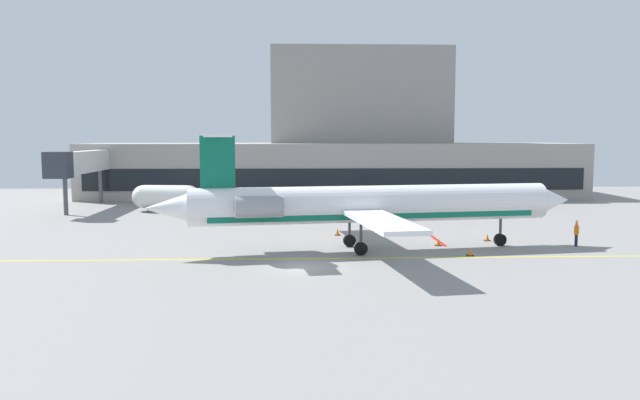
{
  "coord_description": "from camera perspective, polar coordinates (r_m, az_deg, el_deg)",
  "views": [
    {
      "loc": [
        -0.5,
        -38.23,
        8.12
      ],
      "look_at": [
        1.5,
        11.66,
        3.0
      ],
      "focal_mm": 35.18,
      "sensor_mm": 36.0,
      "label": 1
    }
  ],
  "objects": [
    {
      "name": "regional_jet",
      "position": [
        44.36,
        4.2,
        -0.42
      ],
      "size": [
        30.98,
        22.45,
        8.24
      ],
      "color": "white",
      "rests_on": "ground"
    },
    {
      "name": "marshaller",
      "position": [
        49.92,
        22.29,
        -2.81
      ],
      "size": [
        0.34,
        0.83,
        1.93
      ],
      "color": "#191E33",
      "rests_on": "ground"
    },
    {
      "name": "baggage_tug",
      "position": [
        64.72,
        -2.36,
        -0.58
      ],
      "size": [
        2.38,
        3.67,
        1.87
      ],
      "color": "#19389E",
      "rests_on": "ground"
    },
    {
      "name": "jet_bridge_west",
      "position": [
        73.53,
        -21.03,
        3.15
      ],
      "size": [
        2.4,
        15.91,
        6.55
      ],
      "color": "silver",
      "rests_on": "ground"
    },
    {
      "name": "safety_cone_delta",
      "position": [
        50.43,
        14.97,
        -3.33
      ],
      "size": [
        0.47,
        0.47,
        0.55
      ],
      "color": "orange",
      "rests_on": "ground"
    },
    {
      "name": "safety_cone_bravo",
      "position": [
        43.96,
        13.49,
        -4.62
      ],
      "size": [
        0.47,
        0.47,
        0.55
      ],
      "color": "orange",
      "rests_on": "ground"
    },
    {
      "name": "safety_cone_alpha",
      "position": [
        47.42,
        10.69,
        -3.8
      ],
      "size": [
        0.47,
        0.47,
        0.55
      ],
      "color": "orange",
      "rests_on": "ground"
    },
    {
      "name": "safety_cone_charlie",
      "position": [
        51.47,
        1.6,
        -2.95
      ],
      "size": [
        0.47,
        0.47,
        0.55
      ],
      "color": "orange",
      "rests_on": "ground"
    },
    {
      "name": "pushback_tractor",
      "position": [
        64.83,
        7.06,
        -0.48
      ],
      "size": [
        3.48,
        3.49,
        2.28
      ],
      "color": "#19389E",
      "rests_on": "ground"
    },
    {
      "name": "ground",
      "position": [
        39.1,
        -1.52,
        -6.21
      ],
      "size": [
        120.0,
        120.0,
        0.11
      ],
      "color": "gray"
    },
    {
      "name": "fuel_tank",
      "position": [
        69.37,
        -13.81,
        0.27
      ],
      "size": [
        7.41,
        3.1,
        2.85
      ],
      "color": "white",
      "rests_on": "ground"
    },
    {
      "name": "terminal_building",
      "position": [
        87.0,
        1.99,
        5.01
      ],
      "size": [
        65.67,
        16.25,
        20.19
      ],
      "color": "gray",
      "rests_on": "ground"
    }
  ]
}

